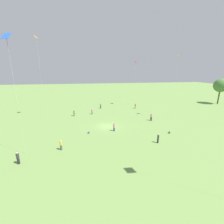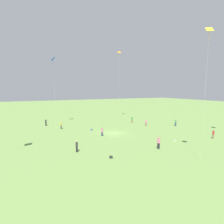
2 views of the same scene
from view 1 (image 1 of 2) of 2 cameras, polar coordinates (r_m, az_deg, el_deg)
The scene contains 18 objects.
ground_plane at distance 34.97m, azimuth -1.84°, elevation -5.50°, with size 240.00×240.00×0.00m, color #6B8E47.
tree_0 at distance 70.29m, azimuth 36.09°, elevation 8.17°, with size 5.04×5.04×9.66m.
person_0 at distance 44.61m, azimuth -7.57°, elevation 0.16°, with size 0.60×0.60×1.68m.
person_1 at distance 51.37m, azimuth -4.35°, elevation 2.33°, with size 0.63×0.63×1.74m.
person_2 at distance 26.23m, azimuth -18.88°, elevation -11.83°, with size 0.46×0.46×1.72m.
person_3 at distance 43.76m, azimuth -14.22°, elevation -0.36°, with size 0.66×0.66×1.87m.
person_4 at distance 39.96m, azimuth 14.71°, elevation -1.90°, with size 0.48×0.48×1.88m.
person_5 at distance 32.12m, azimuth 0.80°, elevation -5.78°, with size 0.53×0.53×1.76m.
person_6 at distance 51.64m, azimuth 8.84°, elevation 2.26°, with size 0.50×0.50×1.70m.
person_7 at distance 28.27m, azimuth 17.14°, elevation -9.57°, with size 0.36×0.36×1.74m.
person_8 at distance 25.21m, azimuth -32.23°, elevation -14.62°, with size 0.46×0.46×1.79m.
kite_0 at distance 43.97m, azimuth -26.83°, elevation 22.60°, with size 1.06×0.91×20.63m.
kite_2 at distance 54.44m, azimuth 8.88°, elevation 17.70°, with size 1.16×0.98×15.70m.
kite_3 at distance 24.72m, azimuth -35.13°, elevation 21.20°, with size 1.14×1.33×17.15m.
kite_4 at distance 42.50m, azimuth 23.85°, elevation 17.62°, with size 0.98×0.91×16.35m.
picnic_bag_0 at distance 44.12m, azimuth 9.68°, elevation -1.03°, with size 0.18×0.29×0.26m.
picnic_bag_1 at distance 33.42m, azimuth 20.99°, elevation -7.29°, with size 0.47×0.42×0.34m.
picnic_bag_2 at distance 31.53m, azimuth -8.89°, elevation -7.76°, with size 0.43×0.40×0.35m.
Camera 1 is at (32.32, -4.63, 12.55)m, focal length 24.00 mm.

